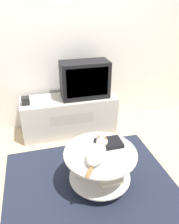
{
  "coord_description": "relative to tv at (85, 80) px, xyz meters",
  "views": [
    {
      "loc": [
        -0.42,
        -1.55,
        1.73
      ],
      "look_at": [
        0.12,
        0.49,
        0.59
      ],
      "focal_mm": 35.0,
      "sensor_mm": 36.0,
      "label": 1
    }
  ],
  "objects": [
    {
      "name": "cat",
      "position": [
        -0.16,
        -1.12,
        -0.28
      ],
      "size": [
        0.33,
        0.46,
        0.14
      ],
      "rotation": [
        0.0,
        0.0,
        1.0
      ],
      "color": "silver",
      "rests_on": "coffee_table"
    },
    {
      "name": "ground_plane",
      "position": [
        -0.21,
        -1.07,
        -0.76
      ],
      "size": [
        12.0,
        12.0,
        0.0
      ],
      "primitive_type": "plane",
      "color": "tan"
    },
    {
      "name": "tv_stand",
      "position": [
        -0.22,
        0.01,
        -0.5
      ],
      "size": [
        1.27,
        0.44,
        0.52
      ],
      "color": "beige",
      "rests_on": "ground_plane"
    },
    {
      "name": "coffee_table",
      "position": [
        -0.11,
        -1.08,
        -0.49
      ],
      "size": [
        0.7,
        0.7,
        0.4
      ],
      "color": "#B2B2B7",
      "rests_on": "rug"
    },
    {
      "name": "tv",
      "position": [
        0.0,
        0.0,
        0.0
      ],
      "size": [
        0.62,
        0.3,
        0.48
      ],
      "color": "black",
      "rests_on": "tv_stand"
    },
    {
      "name": "rug",
      "position": [
        -0.21,
        -1.07,
        -0.75
      ],
      "size": [
        1.7,
        1.43,
        0.02
      ],
      "color": "#1E2333",
      "rests_on": "ground_plane"
    },
    {
      "name": "speaker",
      "position": [
        -0.77,
        -0.04,
        -0.19
      ],
      "size": [
        0.1,
        0.1,
        0.1
      ],
      "color": "black",
      "rests_on": "tv_stand"
    },
    {
      "name": "dvd_box",
      "position": [
        -0.0,
        -0.98,
        -0.31
      ],
      "size": [
        0.26,
        0.18,
        0.04
      ],
      "color": "black",
      "rests_on": "coffee_table"
    },
    {
      "name": "wall_back",
      "position": [
        -0.21,
        0.32,
        0.54
      ],
      "size": [
        8.0,
        0.05,
        2.6
      ],
      "color": "silver",
      "rests_on": "ground_plane"
    }
  ]
}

